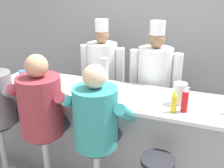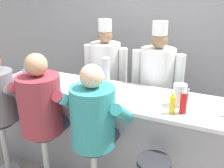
{
  "view_description": "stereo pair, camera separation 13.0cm",
  "coord_description": "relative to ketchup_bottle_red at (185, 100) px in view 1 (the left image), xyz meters",
  "views": [
    {
      "loc": [
        1.08,
        -2.14,
        2.14
      ],
      "look_at": [
        0.12,
        0.33,
        1.12
      ],
      "focal_mm": 42.0,
      "sensor_mm": 36.0,
      "label": 1
    },
    {
      "loc": [
        1.2,
        -2.09,
        2.14
      ],
      "look_at": [
        0.12,
        0.33,
        1.12
      ],
      "focal_mm": 42.0,
      "sensor_mm": 36.0,
      "label": 2
    }
  ],
  "objects": [
    {
      "name": "water_pitcher_clear",
      "position": [
        -0.07,
        0.17,
        -0.01
      ],
      "size": [
        0.16,
        0.14,
        0.22
      ],
      "color": "silver",
      "rests_on": "diner_counter"
    },
    {
      "name": "cereal_bowl",
      "position": [
        -1.11,
        0.08,
        -0.09
      ],
      "size": [
        0.14,
        0.14,
        0.05
      ],
      "color": "white",
      "rests_on": "diner_counter"
    },
    {
      "name": "diner_seated_maroon",
      "position": [
        -1.34,
        -0.37,
        -0.15
      ],
      "size": [
        0.65,
        0.64,
        1.53
      ],
      "color": "#B2B5BA",
      "rests_on": "ground_plane"
    },
    {
      "name": "mustard_bottle_yellow",
      "position": [
        -0.09,
        -0.04,
        -0.02
      ],
      "size": [
        0.06,
        0.06,
        0.22
      ],
      "color": "yellow",
      "rests_on": "diner_counter"
    },
    {
      "name": "coffee_mug_white",
      "position": [
        -1.76,
        -0.08,
        -0.07
      ],
      "size": [
        0.14,
        0.09,
        0.09
      ],
      "color": "white",
      "rests_on": "diner_counter"
    },
    {
      "name": "ketchup_bottle_red",
      "position": [
        0.0,
        0.0,
        0.0
      ],
      "size": [
        0.06,
        0.06,
        0.26
      ],
      "color": "red",
      "rests_on": "diner_counter"
    },
    {
      "name": "diner_counter",
      "position": [
        -0.91,
        0.18,
        -0.62
      ],
      "size": [
        2.74,
        0.74,
        1.0
      ],
      "color": "gray",
      "rests_on": "ground_plane"
    },
    {
      "name": "diner_seated_teal",
      "position": [
        -0.74,
        -0.37,
        -0.17
      ],
      "size": [
        0.63,
        0.62,
        1.5
      ],
      "color": "#B2B5BA",
      "rests_on": "ground_plane"
    },
    {
      "name": "cup_stack_steel",
      "position": [
        -1.01,
        0.45,
        0.04
      ],
      "size": [
        0.1,
        0.1,
        0.31
      ],
      "color": "#B7BABF",
      "rests_on": "diner_counter"
    },
    {
      "name": "coffee_mug_blue",
      "position": [
        -2.08,
        0.25,
        -0.08
      ],
      "size": [
        0.14,
        0.09,
        0.09
      ],
      "color": "#4C7AB2",
      "rests_on": "diner_counter"
    },
    {
      "name": "breakfast_plate",
      "position": [
        -1.58,
        0.2,
        -0.11
      ],
      "size": [
        0.27,
        0.27,
        0.05
      ],
      "color": "white",
      "rests_on": "diner_counter"
    },
    {
      "name": "cook_in_whites_far",
      "position": [
        -0.47,
        0.83,
        -0.17
      ],
      "size": [
        0.67,
        0.43,
        1.73
      ],
      "color": "#232328",
      "rests_on": "ground_plane"
    },
    {
      "name": "wall_back",
      "position": [
        -0.91,
        1.75,
        0.23
      ],
      "size": [
        10.0,
        0.06,
        2.7
      ],
      "color": "#99999E",
      "rests_on": "ground_plane"
    },
    {
      "name": "cook_in_whites_near",
      "position": [
        -1.25,
        0.94,
        -0.19
      ],
      "size": [
        0.66,
        0.42,
        1.7
      ],
      "color": "#232328",
      "rests_on": "ground_plane"
    }
  ]
}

